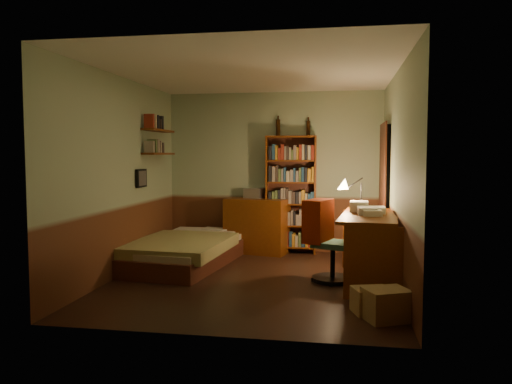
% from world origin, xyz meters
% --- Properties ---
extents(floor, '(3.50, 4.00, 0.02)m').
position_xyz_m(floor, '(0.00, 0.00, -0.01)').
color(floor, black).
rests_on(floor, ground).
extents(ceiling, '(3.50, 4.00, 0.02)m').
position_xyz_m(ceiling, '(0.00, 0.00, 2.61)').
color(ceiling, silver).
rests_on(ceiling, wall_back).
extents(wall_back, '(3.50, 0.02, 2.60)m').
position_xyz_m(wall_back, '(0.00, 2.01, 1.30)').
color(wall_back, '#92A886').
rests_on(wall_back, ground).
extents(wall_left, '(0.02, 4.00, 2.60)m').
position_xyz_m(wall_left, '(-1.76, 0.00, 1.30)').
color(wall_left, '#92A886').
rests_on(wall_left, ground).
extents(wall_right, '(0.02, 4.00, 2.60)m').
position_xyz_m(wall_right, '(1.76, 0.00, 1.30)').
color(wall_right, '#92A886').
rests_on(wall_right, ground).
extents(wall_front, '(3.50, 0.02, 2.60)m').
position_xyz_m(wall_front, '(0.00, -2.01, 1.30)').
color(wall_front, '#92A886').
rests_on(wall_front, ground).
extents(doorway, '(0.06, 0.90, 2.00)m').
position_xyz_m(doorway, '(1.72, 1.30, 1.00)').
color(doorway, black).
rests_on(doorway, ground).
extents(door_trim, '(0.02, 0.98, 2.08)m').
position_xyz_m(door_trim, '(1.69, 1.30, 1.00)').
color(door_trim, '#411D13').
rests_on(door_trim, ground).
extents(bed, '(1.47, 2.36, 0.66)m').
position_xyz_m(bed, '(-1.14, 0.76, 0.33)').
color(bed, olive).
rests_on(bed, ground).
extents(dresser, '(1.07, 0.70, 0.88)m').
position_xyz_m(dresser, '(-0.24, 1.76, 0.44)').
color(dresser, '#5E2A0C').
rests_on(dresser, ground).
extents(mini_stereo, '(0.36, 0.31, 0.16)m').
position_xyz_m(mini_stereo, '(-0.30, 1.89, 0.96)').
color(mini_stereo, '#B2B2B7').
rests_on(mini_stereo, dresser).
extents(bookshelf, '(0.83, 0.32, 1.89)m').
position_xyz_m(bookshelf, '(0.29, 1.85, 0.94)').
color(bookshelf, '#5E2A0C').
rests_on(bookshelf, ground).
extents(bottle_left, '(0.09, 0.09, 0.27)m').
position_xyz_m(bottle_left, '(0.08, 1.96, 2.02)').
color(bottle_left, black).
rests_on(bottle_left, bookshelf).
extents(bottle_right, '(0.07, 0.07, 0.24)m').
position_xyz_m(bottle_right, '(0.56, 1.96, 2.01)').
color(bottle_right, black).
rests_on(bottle_right, bookshelf).
extents(desk, '(0.82, 1.65, 0.85)m').
position_xyz_m(desk, '(1.44, 0.10, 0.43)').
color(desk, '#5E2A0C').
rests_on(desk, ground).
extents(paper_stack, '(0.25, 0.33, 0.13)m').
position_xyz_m(paper_stack, '(1.32, 0.43, 0.92)').
color(paper_stack, silver).
rests_on(paper_stack, desk).
extents(desk_lamp, '(0.24, 0.24, 0.67)m').
position_xyz_m(desk_lamp, '(1.36, 0.76, 1.19)').
color(desk_lamp, black).
rests_on(desk_lamp, desk).
extents(office_chair, '(0.59, 0.56, 0.94)m').
position_xyz_m(office_chair, '(1.00, 0.10, 0.47)').
color(office_chair, '#335A43').
rests_on(office_chair, ground).
extents(red_jacket, '(0.38, 0.51, 0.54)m').
position_xyz_m(red_jacket, '(0.76, -0.01, 1.21)').
color(red_jacket, '#A32400').
rests_on(red_jacket, office_chair).
extents(wall_shelf_lower, '(0.20, 0.90, 0.03)m').
position_xyz_m(wall_shelf_lower, '(-1.64, 1.10, 1.60)').
color(wall_shelf_lower, '#5E2A0C').
rests_on(wall_shelf_lower, wall_left).
extents(wall_shelf_upper, '(0.20, 0.90, 0.03)m').
position_xyz_m(wall_shelf_upper, '(-1.64, 1.10, 1.95)').
color(wall_shelf_upper, '#5E2A0C').
rests_on(wall_shelf_upper, wall_left).
extents(framed_picture, '(0.04, 0.32, 0.26)m').
position_xyz_m(framed_picture, '(-1.72, 0.60, 1.25)').
color(framed_picture, black).
rests_on(framed_picture, wall_left).
extents(cardboard_box_a, '(0.50, 0.46, 0.30)m').
position_xyz_m(cardboard_box_a, '(1.53, -1.31, 0.15)').
color(cardboard_box_a, '#9A7F4D').
rests_on(cardboard_box_a, ground).
extents(cardboard_box_b, '(0.43, 0.39, 0.25)m').
position_xyz_m(cardboard_box_b, '(1.40, -1.11, 0.13)').
color(cardboard_box_b, '#9A7F4D').
rests_on(cardboard_box_b, ground).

